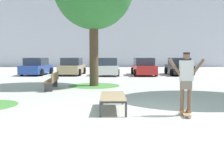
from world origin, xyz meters
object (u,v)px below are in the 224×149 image
skateboard (185,113)px  car_black (178,67)px  car_blue (36,67)px  car_white (107,67)px  car_tan (72,67)px  car_red (143,67)px  park_bench (52,80)px  skater (185,78)px  skate_box (112,97)px

skateboard → car_black: size_ratio=0.19×
car_blue → car_white: same height
skateboard → car_tan: 16.37m
car_red → car_blue: bearing=177.3°
park_bench → skater: bearing=-48.5°
skateboard → car_white: car_white is taller
skate_box → car_black: 15.68m
car_tan → car_black: same height
car_blue → park_bench: bearing=-69.4°
car_white → car_black: (6.23, 0.45, 0.00)m
car_tan → car_white: 3.17m
car_white → car_tan: bearing=170.3°
skate_box → skateboard: size_ratio=2.34×
skater → car_black: size_ratio=0.40×
car_black → park_bench: (-8.87, -9.54, -0.24)m
skate_box → car_blue: car_blue is taller
skater → park_bench: skater is taller
skate_box → car_blue: size_ratio=0.44×
car_white → car_red: 3.12m
skater → car_blue: (-8.69, 15.36, -0.38)m
car_white → park_bench: size_ratio=1.74×
skate_box → skater: bearing=-19.9°
skate_box → car_red: car_red is taller
skate_box → car_black: (5.83, 14.55, 0.28)m
skate_box → car_white: car_white is taller
skateboard → skater: (0.00, 0.00, 0.99)m
car_tan → car_blue: bearing=-179.7°
car_white → skater: bearing=-80.6°
car_red → park_bench: 10.83m
car_white → car_black: bearing=4.1°
car_red → park_bench: bearing=-122.1°
skateboard → car_white: (-2.45, 14.84, 0.61)m
skate_box → park_bench: bearing=121.2°
skateboard → car_black: 15.76m
skate_box → car_blue: (-6.65, 14.62, 0.28)m
car_blue → car_red: bearing=-2.7°
car_red → car_black: size_ratio=0.99×
park_bench → car_red: bearing=57.9°
car_white → park_bench: 9.47m
car_blue → car_black: size_ratio=1.01×
skater → car_black: 15.75m
car_tan → car_black: bearing=-0.5°
park_bench → skateboard: bearing=-48.5°
car_white → car_black: 6.25m
car_white → park_bench: bearing=-106.1°
skateboard → car_white: bearing=99.4°
car_white → park_bench: (-2.63, -9.09, -0.24)m
skateboard → car_blue: (-8.69, 15.36, 0.61)m
skater → car_white: 15.05m
skate_box → skater: size_ratio=1.13×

